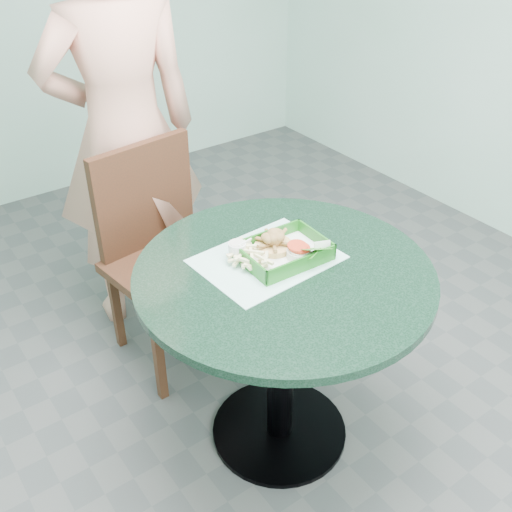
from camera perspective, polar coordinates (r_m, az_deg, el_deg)
floor at (r=2.44m, az=2.20°, el=-16.33°), size 4.00×5.00×0.02m
cafe_table at (r=2.03m, az=2.55°, el=-5.73°), size 0.97×0.97×0.75m
dining_chair at (r=2.52m, az=-9.04°, el=1.29°), size 0.46×0.46×0.93m
diner_person at (r=2.54m, az=-12.95°, el=15.17°), size 0.87×0.65×2.19m
placemat at (r=1.97m, az=1.04°, el=-0.77°), size 0.46×0.35×0.00m
food_basket at (r=1.97m, az=2.63°, el=-0.33°), size 0.28×0.20×0.06m
crab_sandwich at (r=1.98m, az=1.65°, el=1.04°), size 0.12×0.12×0.07m
fries_pile at (r=1.92m, az=-0.52°, el=-0.42°), size 0.14×0.15×0.05m
sauce_ramekin at (r=1.94m, az=-1.79°, el=0.32°), size 0.06×0.06×0.03m
garnish_cup at (r=1.94m, az=4.41°, el=0.01°), size 0.12×0.11×0.05m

